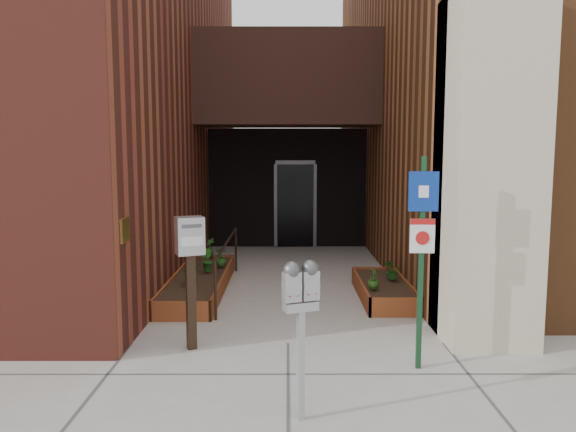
{
  "coord_description": "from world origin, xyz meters",
  "views": [
    {
      "loc": [
        -0.01,
        -6.95,
        2.48
      ],
      "look_at": [
        0.01,
        1.8,
        1.43
      ],
      "focal_mm": 35.0,
      "sensor_mm": 36.0,
      "label": 1
    }
  ],
  "objects": [
    {
      "name": "parking_meter",
      "position": [
        0.11,
        -2.04,
        1.15
      ],
      "size": [
        0.35,
        0.23,
        1.49
      ],
      "color": "#B0B0B3",
      "rests_on": "ground"
    },
    {
      "name": "shrub_left_d",
      "position": [
        -1.57,
        4.3,
        0.49
      ],
      "size": [
        0.29,
        0.29,
        0.39
      ],
      "primitive_type": "imported",
      "rotation": [
        0.0,
        0.0,
        5.44
      ],
      "color": "#255819",
      "rests_on": "planter_left"
    },
    {
      "name": "planter_right",
      "position": [
        1.6,
        2.2,
        0.13
      ],
      "size": [
        0.8,
        2.2,
        0.3
      ],
      "color": "brown",
      "rests_on": "ground"
    },
    {
      "name": "ground",
      "position": [
        0.0,
        0.0,
        0.0
      ],
      "size": [
        80.0,
        80.0,
        0.0
      ],
      "primitive_type": "plane",
      "color": "#9E9991",
      "rests_on": "ground"
    },
    {
      "name": "shrub_left_b",
      "position": [
        -1.45,
        2.94,
        0.5
      ],
      "size": [
        0.32,
        0.32,
        0.41
      ],
      "primitive_type": "imported",
      "rotation": [
        0.0,
        0.0,
        2.37
      ],
      "color": "#205B1A",
      "rests_on": "planter_left"
    },
    {
      "name": "architecture",
      "position": [
        -0.18,
        6.89,
        4.98
      ],
      "size": [
        20.0,
        14.6,
        10.0
      ],
      "color": "maroon",
      "rests_on": "ground"
    },
    {
      "name": "shrub_right_c",
      "position": [
        1.78,
        2.31,
        0.45
      ],
      "size": [
        0.29,
        0.29,
        0.3
      ],
      "primitive_type": "imported",
      "rotation": [
        0.0,
        0.0,
        4.61
      ],
      "color": "#1C5017",
      "rests_on": "planter_right"
    },
    {
      "name": "payment_dropbox",
      "position": [
        -1.2,
        -0.18,
        1.2
      ],
      "size": [
        0.4,
        0.35,
        1.66
      ],
      "color": "black",
      "rests_on": "ground"
    },
    {
      "name": "shrub_left_c",
      "position": [
        -1.25,
        3.39,
        0.47
      ],
      "size": [
        0.22,
        0.22,
        0.34
      ],
      "primitive_type": "imported",
      "rotation": [
        0.0,
        0.0,
        3.28
      ],
      "color": "#205819",
      "rests_on": "planter_left"
    },
    {
      "name": "planter_left",
      "position": [
        -1.55,
        2.7,
        0.13
      ],
      "size": [
        0.9,
        3.6,
        0.3
      ],
      "color": "brown",
      "rests_on": "ground"
    },
    {
      "name": "shrub_left_a",
      "position": [
        -1.58,
        2.02,
        0.47
      ],
      "size": [
        0.4,
        0.4,
        0.33
      ],
      "primitive_type": "imported",
      "rotation": [
        0.0,
        0.0,
        0.46
      ],
      "color": "#18571B",
      "rests_on": "planter_left"
    },
    {
      "name": "sign_post",
      "position": [
        1.48,
        -0.83,
        1.48
      ],
      "size": [
        0.33,
        0.08,
        2.4
      ],
      "color": "#153A1F",
      "rests_on": "ground"
    },
    {
      "name": "shrub_right_b",
      "position": [
        1.74,
        2.45,
        0.45
      ],
      "size": [
        0.16,
        0.16,
        0.3
      ],
      "primitive_type": "imported",
      "rotation": [
        0.0,
        0.0,
        3.14
      ],
      "color": "#25601B",
      "rests_on": "planter_right"
    },
    {
      "name": "handrail",
      "position": [
        -1.05,
        2.65,
        0.75
      ],
      "size": [
        0.04,
        3.34,
        0.9
      ],
      "color": "black",
      "rests_on": "ground"
    },
    {
      "name": "shrub_right_a",
      "position": [
        1.35,
        1.67,
        0.46
      ],
      "size": [
        0.19,
        0.19,
        0.32
      ],
      "primitive_type": "imported",
      "rotation": [
        0.0,
        0.0,
        1.5
      ],
      "color": "#2C5E1B",
      "rests_on": "planter_right"
    }
  ]
}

